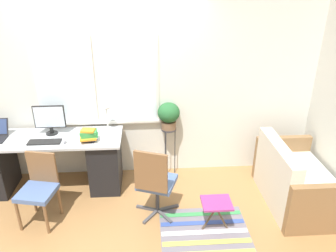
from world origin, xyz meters
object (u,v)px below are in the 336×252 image
desk_chair_wooden (39,187)px  office_chair_swivel (155,182)px  monitor (50,119)px  keyboard (45,142)px  desk_lamp (107,112)px  potted_plant (169,114)px  plant_stand (169,136)px  folding_stool (216,205)px  couch_loveseat (295,183)px  mouse (65,142)px  book_stack (89,135)px

desk_chair_wooden → office_chair_swivel: office_chair_swivel is taller
monitor → keyboard: 0.33m
desk_lamp → potted_plant: bearing=5.2°
plant_stand → folding_stool: bearing=-69.4°
monitor → couch_loveseat: size_ratio=0.32×
keyboard → office_chair_swivel: bearing=-21.8°
keyboard → couch_loveseat: bearing=-7.0°
potted_plant → office_chair_swivel: bearing=-103.5°
desk_lamp → desk_chair_wooden: desk_lamp is taller
monitor → desk_chair_wooden: 0.94m
couch_loveseat → folding_stool: bearing=111.6°
office_chair_swivel → potted_plant: 1.07m
monitor → mouse: 0.42m
plant_stand → folding_stool: size_ratio=1.90×
monitor → plant_stand: (1.58, 0.14, -0.38)m
keyboard → office_chair_swivel: 1.52m
keyboard → book_stack: bearing=0.7°
office_chair_swivel → folding_stool: bearing=178.1°
desk_lamp → folding_stool: bearing=-41.5°
book_stack → folding_stool: book_stack is taller
keyboard → desk_chair_wooden: (0.02, -0.51, -0.33)m
desk_lamp → plant_stand: (0.84, 0.08, -0.43)m
book_stack → monitor: bearing=155.0°
monitor → keyboard: (-0.03, -0.25, -0.21)m
mouse → desk_chair_wooden: desk_chair_wooden is taller
monitor → keyboard: monitor is taller
couch_loveseat → potted_plant: (-1.58, 0.78, 0.67)m
office_chair_swivel → potted_plant: size_ratio=2.53×
keyboard → plant_stand: bearing=13.6°
plant_stand → couch_loveseat: bearing=-26.4°
keyboard → plant_stand: (1.61, 0.39, -0.17)m
desk_chair_wooden → folding_stool: bearing=3.3°
folding_stool → potted_plant: bearing=110.6°
desk_lamp → folding_stool: desk_lamp is taller
monitor → desk_lamp: (0.74, 0.06, 0.05)m
plant_stand → keyboard: bearing=-166.4°
keyboard → desk_lamp: size_ratio=1.08×
desk_chair_wooden → office_chair_swivel: bearing=10.4°
desk_lamp → folding_stool: 1.87m
monitor → plant_stand: size_ratio=0.54×
folding_stool → keyboard: bearing=158.1°
desk_lamp → folding_stool: (1.30, -1.15, -0.71)m
plant_stand → potted_plant: (0.00, 0.00, 0.34)m
desk_chair_wooden → keyboard: bearing=104.4°
book_stack → plant_stand: book_stack is taller
desk_lamp → desk_chair_wooden: 1.26m
monitor → desk_chair_wooden: (-0.01, -0.77, -0.53)m
desk_lamp → plant_stand: bearing=5.2°
book_stack → potted_plant: 1.12m
couch_loveseat → keyboard: bearing=83.0°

